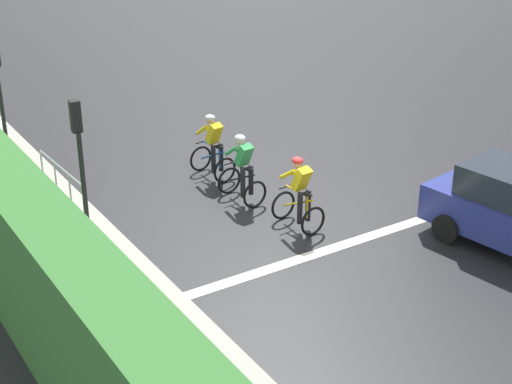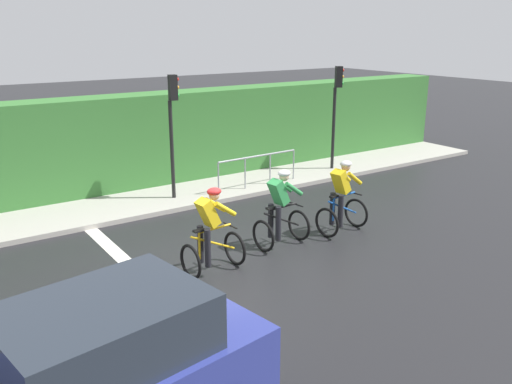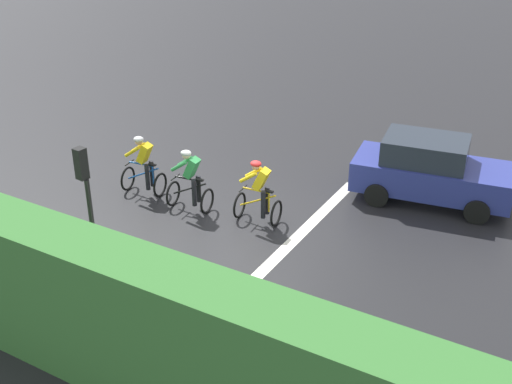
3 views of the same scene
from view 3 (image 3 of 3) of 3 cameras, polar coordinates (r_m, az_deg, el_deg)
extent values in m
plane|color=black|center=(16.67, -0.50, -2.91)|extent=(80.00, 80.00, 0.00)
cube|color=#ADA89E|center=(14.72, -16.77, -8.44)|extent=(2.80, 21.56, 0.12)
cube|color=gray|center=(14.11, -19.53, -9.25)|extent=(0.44, 21.56, 0.68)
cube|color=#387533|center=(13.41, -21.13, -6.37)|extent=(1.10, 21.56, 2.69)
cube|color=silver|center=(16.15, 3.40, -4.03)|extent=(7.00, 0.30, 0.01)
torus|color=black|center=(18.62, -10.94, 1.14)|extent=(0.68, 0.15, 0.68)
torus|color=black|center=(18.11, -8.23, 0.60)|extent=(0.68, 0.15, 0.68)
cylinder|color=#1E59B2|center=(18.26, -9.66, 1.58)|extent=(0.17, 0.99, 0.51)
cylinder|color=#1E59B2|center=(18.09, -8.85, 1.49)|extent=(0.04, 0.04, 0.55)
cylinder|color=#1E59B2|center=(18.17, -9.87, 2.39)|extent=(0.13, 0.71, 0.04)
cube|color=black|center=(17.97, -8.91, 2.34)|extent=(0.13, 0.23, 0.04)
cylinder|color=black|center=(18.36, -10.81, 2.49)|extent=(0.42, 0.09, 0.03)
cube|color=yellow|center=(17.95, -9.54, 3.31)|extent=(0.35, 0.44, 0.57)
sphere|color=tan|center=(17.91, -10.03, 4.29)|extent=(0.20, 0.20, 0.20)
ellipsoid|color=silver|center=(17.88, -10.05, 4.50)|extent=(0.27, 0.31, 0.14)
cylinder|color=black|center=(18.07, -9.31, 1.27)|extent=(0.12, 0.12, 0.74)
cylinder|color=black|center=(18.25, -8.92, 1.57)|extent=(0.12, 0.12, 0.74)
cylinder|color=yellow|center=(17.95, -10.59, 3.41)|extent=(0.15, 0.49, 0.37)
cylinder|color=yellow|center=(18.20, -10.06, 3.79)|extent=(0.15, 0.49, 0.37)
torus|color=black|center=(17.62, -7.13, -0.13)|extent=(0.68, 0.12, 0.68)
torus|color=black|center=(17.15, -4.21, -0.78)|extent=(0.68, 0.12, 0.68)
cylinder|color=black|center=(17.26, -5.73, 0.28)|extent=(0.14, 0.99, 0.51)
cylinder|color=black|center=(17.11, -4.84, 0.17)|extent=(0.04, 0.04, 0.55)
cylinder|color=black|center=(17.16, -5.92, 1.14)|extent=(0.11, 0.72, 0.04)
cube|color=black|center=(16.98, -4.88, 1.05)|extent=(0.12, 0.23, 0.04)
cylinder|color=black|center=(17.35, -6.93, 1.28)|extent=(0.42, 0.07, 0.03)
cube|color=green|center=(16.94, -5.52, 2.09)|extent=(0.34, 0.44, 0.57)
sphere|color=beige|center=(16.89, -6.02, 3.13)|extent=(0.20, 0.20, 0.20)
ellipsoid|color=silver|center=(16.86, -6.03, 3.35)|extent=(0.26, 0.30, 0.14)
cylinder|color=black|center=(17.08, -5.33, -0.06)|extent=(0.12, 0.12, 0.74)
cylinder|color=black|center=(17.27, -4.94, 0.27)|extent=(0.12, 0.12, 0.74)
cylinder|color=green|center=(16.93, -6.64, 2.22)|extent=(0.13, 0.48, 0.37)
cylinder|color=green|center=(17.18, -6.09, 2.63)|extent=(0.13, 0.48, 0.37)
torus|color=black|center=(16.91, -1.42, -1.14)|extent=(0.68, 0.12, 0.68)
torus|color=black|center=(16.53, 1.75, -1.84)|extent=(0.68, 0.12, 0.68)
cylinder|color=gold|center=(16.60, 0.15, -0.73)|extent=(0.13, 0.99, 0.51)
cylinder|color=gold|center=(16.47, 1.12, -0.86)|extent=(0.04, 0.04, 0.55)
cylinder|color=gold|center=(16.49, -0.01, 0.15)|extent=(0.11, 0.72, 0.04)
cube|color=black|center=(16.34, 1.13, 0.05)|extent=(0.12, 0.23, 0.04)
cylinder|color=black|center=(16.64, -1.12, 0.31)|extent=(0.42, 0.07, 0.03)
cube|color=yellow|center=(16.28, 0.48, 1.13)|extent=(0.34, 0.43, 0.57)
sphere|color=tan|center=(16.20, -0.01, 2.22)|extent=(0.20, 0.20, 0.20)
ellipsoid|color=red|center=(16.17, -0.01, 2.44)|extent=(0.26, 0.30, 0.14)
cylinder|color=black|center=(16.43, 0.62, -1.10)|extent=(0.12, 0.12, 0.74)
cylinder|color=black|center=(16.63, 0.96, -0.75)|extent=(0.12, 0.12, 0.74)
cylinder|color=yellow|center=(16.23, -0.67, 1.27)|extent=(0.13, 0.48, 0.37)
cylinder|color=yellow|center=(16.49, -0.19, 1.70)|extent=(0.13, 0.48, 0.37)
cube|color=navy|center=(18.18, 14.87, 1.29)|extent=(2.32, 4.32, 0.80)
cube|color=#262D38|center=(17.91, 14.35, 3.52)|extent=(1.81, 2.34, 0.66)
cylinder|color=black|center=(19.05, 18.84, 0.65)|extent=(0.32, 0.67, 0.64)
cylinder|color=black|center=(17.55, 18.44, -1.60)|extent=(0.32, 0.67, 0.64)
cylinder|color=black|center=(19.23, 11.34, 1.89)|extent=(0.32, 0.67, 0.64)
cylinder|color=black|center=(17.74, 10.32, -0.24)|extent=(0.32, 0.67, 0.64)
cube|color=#EAEACC|center=(17.64, 21.12, -0.15)|extent=(0.29, 0.12, 0.16)
cylinder|color=black|center=(13.88, -13.72, -3.99)|extent=(0.10, 0.10, 2.70)
cube|color=black|center=(13.19, -14.79, 2.38)|extent=(0.22, 0.22, 0.64)
sphere|color=red|center=(13.19, -15.20, 3.28)|extent=(0.11, 0.11, 0.11)
sphere|color=orange|center=(13.27, -15.09, 2.49)|extent=(0.11, 0.11, 0.11)
sphere|color=green|center=(13.35, -14.99, 1.71)|extent=(0.11, 0.11, 0.11)
cylinder|color=#999EA3|center=(15.89, -19.31, -2.07)|extent=(0.15, 2.65, 0.05)
cylinder|color=#999EA3|center=(15.27, -15.54, -4.89)|extent=(0.04, 0.04, 1.00)
cylinder|color=#999EA3|center=(15.83, -17.92, -4.04)|extent=(0.04, 0.04, 1.00)
cylinder|color=#999EA3|center=(16.42, -20.12, -3.23)|extent=(0.04, 0.04, 1.00)
camera|label=1|loc=(6.38, 85.04, -0.96)|focal=54.65mm
camera|label=2|loc=(21.58, 23.35, 14.67)|focal=38.22mm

